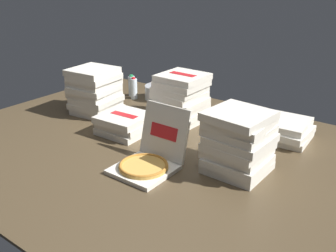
% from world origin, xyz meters
% --- Properties ---
extents(ground_plane, '(3.20, 2.40, 0.02)m').
position_xyz_m(ground_plane, '(0.00, 0.00, -0.01)').
color(ground_plane, '#4C3D28').
extents(open_pizza_box, '(0.35, 0.45, 0.37)m').
position_xyz_m(open_pizza_box, '(0.18, -0.26, 0.08)').
color(open_pizza_box, silver).
rests_on(open_pizza_box, ground_plane).
extents(pizza_stack_left_near, '(0.39, 0.38, 0.40)m').
position_xyz_m(pizza_stack_left_near, '(-0.14, 0.53, 0.20)').
color(pizza_stack_left_near, silver).
rests_on(pizza_stack_left_near, ground_plane).
extents(pizza_stack_left_mid, '(0.39, 0.38, 0.15)m').
position_xyz_m(pizza_stack_left_mid, '(0.69, 0.69, 0.07)').
color(pizza_stack_left_mid, silver).
rests_on(pizza_stack_left_mid, ground_plane).
extents(pizza_stack_right_mid, '(0.41, 0.40, 0.40)m').
position_xyz_m(pizza_stack_right_mid, '(-0.85, 0.24, 0.20)').
color(pizza_stack_right_mid, silver).
rests_on(pizza_stack_right_mid, ground_plane).
extents(pizza_stack_right_near, '(0.38, 0.39, 0.15)m').
position_xyz_m(pizza_stack_right_near, '(-0.34, 0.07, 0.07)').
color(pizza_stack_right_near, silver).
rests_on(pizza_stack_right_near, ground_plane).
extents(pizza_stack_right_far, '(0.39, 0.39, 0.40)m').
position_xyz_m(pizza_stack_right_far, '(0.64, 0.05, 0.20)').
color(pizza_stack_right_far, silver).
rests_on(pizza_stack_right_far, ground_plane).
extents(ice_bucket, '(0.28, 0.28, 0.14)m').
position_xyz_m(ice_bucket, '(-0.63, 0.87, 0.07)').
color(ice_bucket, '#B7BABF').
rests_on(ice_bucket, ground_plane).
extents(water_bottle_0, '(0.07, 0.07, 0.21)m').
position_xyz_m(water_bottle_0, '(-0.59, 1.10, 0.10)').
color(water_bottle_0, silver).
rests_on(water_bottle_0, ground_plane).
extents(water_bottle_1, '(0.07, 0.07, 0.21)m').
position_xyz_m(water_bottle_1, '(-0.84, 0.73, 0.10)').
color(water_bottle_1, white).
rests_on(water_bottle_1, ground_plane).
extents(water_bottle_2, '(0.07, 0.07, 0.21)m').
position_xyz_m(water_bottle_2, '(-0.49, 0.63, 0.10)').
color(water_bottle_2, silver).
rests_on(water_bottle_2, ground_plane).
extents(water_bottle_3, '(0.07, 0.07, 0.21)m').
position_xyz_m(water_bottle_3, '(-0.92, 0.79, 0.10)').
color(water_bottle_3, silver).
rests_on(water_bottle_3, ground_plane).
extents(water_bottle_4, '(0.07, 0.07, 0.21)m').
position_xyz_m(water_bottle_4, '(-0.40, 0.88, 0.10)').
color(water_bottle_4, silver).
rests_on(water_bottle_4, ground_plane).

